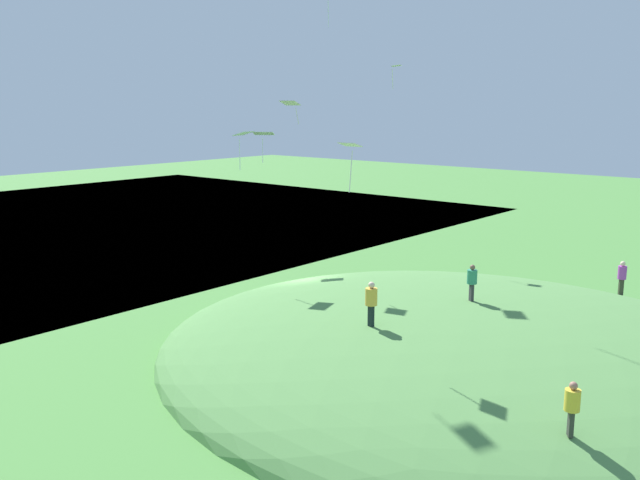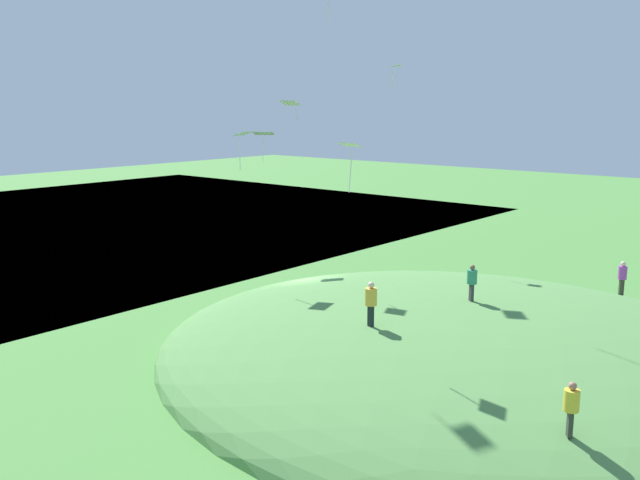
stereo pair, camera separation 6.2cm
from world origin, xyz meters
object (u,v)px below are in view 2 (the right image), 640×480
person_walking_path (472,279)px  kite_1 (264,134)px  kite_3 (396,67)px  person_on_hilltop (371,299)px  kite_5 (243,135)px  kite_8 (350,148)px  person_watching_kites (622,274)px  kite_4 (291,104)px  person_near_shore (571,403)px

person_walking_path → kite_1: 16.29m
person_walking_path → kite_3: kite_3 is taller
person_walking_path → person_on_hilltop: 5.38m
kite_5 → kite_8: bearing=-22.1°
kite_3 → kite_8: size_ratio=0.77×
person_on_hilltop → person_watching_kites: size_ratio=1.00×
person_walking_path → kite_4: bearing=40.1°
person_near_shore → kite_3: bearing=10.7°
person_near_shore → kite_1: bearing=29.0°
person_on_hilltop → kite_3: size_ratio=1.26×
person_watching_kites → kite_4: size_ratio=1.51×
kite_8 → kite_3: bearing=118.6°
kite_1 → person_watching_kites: bearing=20.8°
person_near_shore → kite_8: size_ratio=0.89×
person_walking_path → kite_1: kite_1 is taller
kite_8 → person_watching_kites: bearing=71.2°
person_walking_path → person_watching_kites: bearing=-72.0°
person_watching_kites → kite_4: (-13.06, -10.33, 8.41)m
kite_4 → kite_8: size_ratio=0.65×
kite_1 → kite_3: size_ratio=1.32×
kite_1 → kite_8: 15.61m
person_watching_kites → kite_3: bearing=136.0°
person_on_hilltop → person_watching_kites: person_on_hilltop is taller
kite_8 → kite_4: bearing=145.9°
person_watching_kites → kite_1: size_ratio=0.96×
kite_4 → kite_5: kite_4 is taller
person_on_hilltop → kite_8: (-0.53, -0.71, 5.73)m
person_walking_path → person_near_shore: size_ratio=0.99×
person_on_hilltop → kite_8: size_ratio=0.98×
kite_4 → kite_5: bearing=-148.6°
person_watching_kites → kite_1: (-18.30, -6.95, 6.68)m
person_near_shore → kite_3: (-17.30, 16.68, 10.14)m
kite_4 → person_watching_kites: bearing=38.3°
kite_4 → kite_8: kite_4 is taller
person_watching_kites → kite_8: size_ratio=0.98×
kite_5 → kite_4: bearing=31.4°
kite_3 → kite_5: kite_3 is taller
kite_3 → kite_8: kite_3 is taller
kite_1 → kite_8: (13.01, -8.63, 0.13)m
person_walking_path → kite_5: kite_5 is taller
person_watching_kites → kite_8: (-5.29, -15.59, 6.81)m
person_walking_path → kite_4: kite_4 is taller
kite_5 → kite_8: size_ratio=1.09×
person_near_shore → kite_5: bearing=37.0°
person_walking_path → person_watching_kites: 10.30m
person_walking_path → kite_1: (-15.06, 2.76, 5.56)m
kite_1 → person_walking_path: bearing=-10.4°
kite_5 → kite_3: bearing=79.9°
person_near_shore → kite_5: kite_5 is taller
kite_5 → kite_8: (9.83, -4.00, -0.07)m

